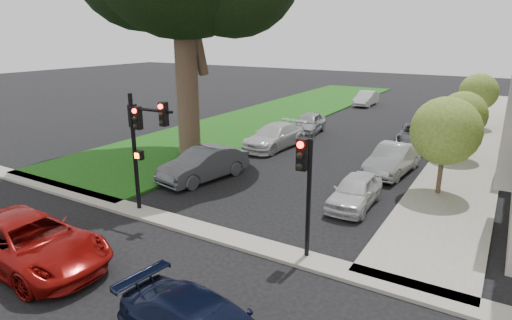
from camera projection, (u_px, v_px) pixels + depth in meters
The scene contains 18 objects.
ground at pixel (175, 259), 13.54m from camera, with size 140.00×140.00×0.00m, color black.
grass_strip at pixel (280, 113), 37.67m from camera, with size 8.00×44.00×0.12m, color #1B3E12.
sidewalk_right at pixel (479, 134), 29.87m from camera, with size 3.50×44.00×0.12m, color gray.
sidewalk_cross at pixel (212, 233), 15.16m from camera, with size 60.00×1.00×0.12m, color gray.
small_tree_a at pixel (446, 131), 18.04m from camera, with size 2.90×2.90×4.35m.
small_tree_b at pixel (462, 115), 23.35m from camera, with size 2.57×2.57×3.86m.
small_tree_c at pixel (478, 92), 31.21m from camera, with size 2.72×2.72×4.09m.
traffic_signal_main at pixel (141, 133), 16.14m from camera, with size 2.31×0.60×4.73m.
traffic_signal_secondary at pixel (305, 176), 12.86m from camera, with size 0.49×0.40×3.91m.
car_cross_near at pixel (29, 242), 12.97m from camera, with size 2.57×5.58×1.55m, color maroon.
car_parked_0 at pixel (355, 191), 17.50m from camera, with size 1.54×3.84×1.31m, color silver.
car_parked_1 at pixel (393, 160), 21.56m from camera, with size 1.57×4.51×1.48m, color #999BA0.
car_parked_2 at pixel (417, 135), 26.81m from camera, with size 2.31×5.01×1.39m, color #3F4247.
car_parked_3 at pixel (439, 117), 32.22m from camera, with size 1.83×4.55×1.55m, color maroon.
car_parked_5 at pixel (204, 164), 20.67m from camera, with size 1.65×4.74×1.56m, color #3F4247.
car_parked_6 at pixel (274, 136), 26.39m from camera, with size 2.07×5.09×1.48m, color silver.
car_parked_7 at pixel (308, 123), 30.22m from camera, with size 1.74×4.32×1.47m, color #999BA0.
car_parked_9 at pixel (366, 98), 42.01m from camera, with size 1.48×4.24×1.40m, color silver.
Camera 1 is at (8.45, -9.01, 6.87)m, focal length 30.00 mm.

